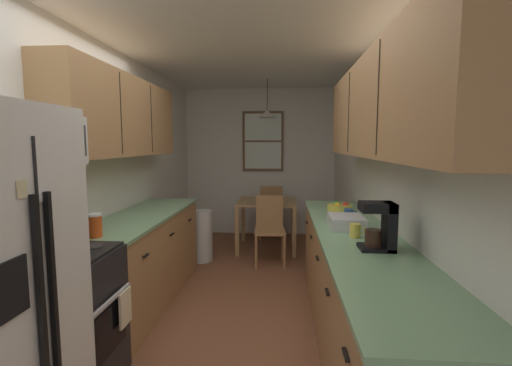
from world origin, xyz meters
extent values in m
plane|color=brown|center=(0.00, 1.00, 0.00)|extent=(12.00, 12.00, 0.00)
cube|color=white|center=(-1.35, 1.00, 1.27)|extent=(0.10, 9.00, 2.55)
cube|color=white|center=(1.35, 1.00, 1.27)|extent=(0.10, 9.00, 2.55)
cube|color=white|center=(0.00, 3.65, 1.27)|extent=(4.40, 0.10, 2.55)
cube|color=white|center=(0.00, 1.00, 2.59)|extent=(4.40, 9.00, 0.08)
cube|color=black|center=(-0.59, -1.29, 0.83)|extent=(0.01, 0.01, 1.59)
cube|color=black|center=(-0.58, -1.33, 0.83)|extent=(0.02, 0.02, 1.13)
cube|color=black|center=(-0.58, -1.25, 0.83)|extent=(0.02, 0.02, 1.13)
cube|color=black|center=(-0.59, -1.46, 1.06)|extent=(0.01, 0.15, 0.22)
cube|color=beige|center=(-0.59, -1.38, 1.43)|extent=(0.01, 0.05, 0.07)
cube|color=white|center=(-0.59, -1.27, 1.38)|extent=(0.01, 0.04, 0.05)
cube|color=black|center=(-0.99, -0.59, 0.45)|extent=(0.62, 0.60, 0.90)
cube|color=black|center=(-0.67, -0.59, 0.42)|extent=(0.01, 0.42, 0.30)
cube|color=silver|center=(-0.65, -0.59, 0.63)|extent=(0.02, 0.48, 0.02)
cube|color=black|center=(-0.99, -0.59, 0.91)|extent=(0.59, 0.57, 0.02)
cube|color=black|center=(-1.27, -0.59, 1.00)|extent=(0.06, 0.60, 0.20)
cylinder|color=#2D2D2D|center=(-1.13, -0.73, 0.93)|extent=(0.15, 0.15, 0.01)
cylinder|color=#2D2D2D|center=(-1.13, -0.46, 0.93)|extent=(0.15, 0.15, 0.01)
cylinder|color=#2D2D2D|center=(-0.85, -0.73, 0.93)|extent=(0.15, 0.15, 0.01)
cylinder|color=#2D2D2D|center=(-0.85, -0.46, 0.93)|extent=(0.15, 0.15, 0.01)
cube|color=white|center=(-1.11, -0.59, 1.62)|extent=(0.38, 0.58, 0.32)
cube|color=black|center=(-0.92, -0.65, 1.62)|extent=(0.01, 0.35, 0.20)
cube|color=#2D2D33|center=(-0.92, -0.40, 1.62)|extent=(0.01, 0.12, 0.20)
cube|color=#A87A4C|center=(-1.00, 0.75, 0.43)|extent=(0.60, 2.06, 0.87)
cube|color=#7AA87A|center=(-1.00, 0.75, 0.89)|extent=(0.63, 2.08, 0.03)
cube|color=black|center=(-0.69, 0.06, 0.70)|extent=(0.02, 0.10, 0.01)
cube|color=black|center=(-0.69, 0.75, 0.70)|extent=(0.02, 0.10, 0.01)
cube|color=black|center=(-0.69, 1.43, 0.70)|extent=(0.02, 0.10, 0.01)
cube|color=#A87A4C|center=(-1.14, 0.70, 1.86)|extent=(0.32, 2.16, 0.75)
cube|color=#2D2319|center=(-0.98, 0.34, 1.86)|extent=(0.01, 0.01, 0.69)
cube|color=#2D2319|center=(-0.98, 1.05, 1.86)|extent=(0.01, 0.01, 0.69)
cube|color=#A87A4C|center=(1.00, 0.11, 0.43)|extent=(0.60, 3.27, 0.87)
cube|color=#7AA87A|center=(1.00, 0.11, 0.89)|extent=(0.63, 3.29, 0.03)
cube|color=black|center=(0.69, -1.20, 0.70)|extent=(0.02, 0.10, 0.01)
cube|color=black|center=(0.69, -0.55, 0.70)|extent=(0.02, 0.10, 0.01)
cube|color=black|center=(0.69, 0.11, 0.70)|extent=(0.02, 0.10, 0.01)
cube|color=black|center=(0.69, 0.76, 0.70)|extent=(0.02, 0.10, 0.01)
cube|color=black|center=(0.69, 1.41, 0.70)|extent=(0.02, 0.10, 0.01)
cube|color=#A87A4C|center=(1.14, 0.06, 1.87)|extent=(0.32, 2.97, 0.74)
cube|color=#2D2319|center=(0.98, -0.43, 1.87)|extent=(0.01, 0.01, 0.68)
cube|color=#2D2319|center=(0.98, 0.55, 1.87)|extent=(0.01, 0.01, 0.68)
cube|color=#A87F51|center=(0.17, 2.66, 0.73)|extent=(0.87, 0.83, 0.03)
cube|color=#A87F51|center=(-0.24, 2.27, 0.36)|extent=(0.06, 0.06, 0.71)
cube|color=#A87F51|center=(0.57, 2.27, 0.36)|extent=(0.06, 0.06, 0.71)
cube|color=#A87F51|center=(-0.24, 3.05, 0.36)|extent=(0.06, 0.06, 0.71)
cube|color=#A87F51|center=(0.57, 3.05, 0.36)|extent=(0.06, 0.06, 0.71)
cube|color=#A87A4C|center=(0.24, 1.97, 0.45)|extent=(0.43, 0.43, 0.04)
cube|color=#A87A4C|center=(0.23, 2.15, 0.68)|extent=(0.37, 0.06, 0.45)
cylinder|color=#A87A4C|center=(0.44, 1.80, 0.22)|extent=(0.04, 0.04, 0.43)
cylinder|color=#A87A4C|center=(0.07, 1.77, 0.22)|extent=(0.04, 0.04, 0.43)
cylinder|color=#A87A4C|center=(0.41, 2.16, 0.22)|extent=(0.04, 0.04, 0.43)
cylinder|color=#A87A4C|center=(0.05, 2.13, 0.22)|extent=(0.04, 0.04, 0.43)
cube|color=#A87A4C|center=(0.20, 3.36, 0.45)|extent=(0.43, 0.43, 0.04)
cube|color=#A87A4C|center=(0.22, 3.18, 0.68)|extent=(0.37, 0.06, 0.45)
cylinder|color=#A87A4C|center=(0.01, 3.53, 0.22)|extent=(0.04, 0.04, 0.43)
cylinder|color=#A87A4C|center=(0.37, 3.56, 0.22)|extent=(0.04, 0.04, 0.43)
cylinder|color=#A87A4C|center=(0.03, 3.16, 0.22)|extent=(0.04, 0.04, 0.43)
cylinder|color=#A87A4C|center=(0.40, 3.19, 0.22)|extent=(0.04, 0.04, 0.43)
cylinder|color=black|center=(0.17, 2.66, 2.32)|extent=(0.01, 0.01, 0.46)
cone|color=beige|center=(0.17, 2.66, 2.04)|extent=(0.26, 0.26, 0.10)
sphere|color=white|center=(0.17, 2.66, 2.06)|extent=(0.06, 0.06, 0.06)
cube|color=brown|center=(0.06, 3.58, 1.64)|extent=(0.71, 0.04, 1.03)
cube|color=silver|center=(0.06, 3.56, 1.64)|extent=(0.63, 0.01, 0.95)
cube|color=brown|center=(0.06, 3.56, 1.64)|extent=(0.63, 0.02, 0.03)
cylinder|color=silver|center=(-0.70, 2.04, 0.35)|extent=(0.31, 0.31, 0.69)
cylinder|color=#D84C19|center=(-1.00, -0.14, 0.98)|extent=(0.11, 0.11, 0.16)
cylinder|color=white|center=(-1.00, -0.14, 1.07)|extent=(0.11, 0.11, 0.02)
cube|color=beige|center=(-0.64, -0.44, 0.50)|extent=(0.02, 0.16, 0.24)
cube|color=black|center=(1.03, -0.30, 0.91)|extent=(0.22, 0.18, 0.02)
cube|color=black|center=(1.11, -0.30, 1.06)|extent=(0.06, 0.18, 0.32)
cube|color=black|center=(1.03, -0.30, 1.19)|extent=(0.22, 0.18, 0.06)
cylinder|color=#331E14|center=(1.01, -0.30, 0.98)|extent=(0.11, 0.11, 0.11)
cylinder|color=#E5CC4C|center=(0.96, 0.01, 0.95)|extent=(0.08, 0.08, 0.10)
torus|color=#E5CC4C|center=(1.01, 0.01, 0.96)|extent=(0.05, 0.01, 0.05)
cylinder|color=#335999|center=(1.03, 0.70, 0.95)|extent=(0.08, 0.08, 0.09)
torus|color=#335999|center=(1.08, 0.70, 0.95)|extent=(0.05, 0.01, 0.05)
cylinder|color=#E5D14C|center=(1.01, 1.11, 0.93)|extent=(0.26, 0.26, 0.06)
cylinder|color=black|center=(1.01, 1.11, 0.95)|extent=(0.22, 0.22, 0.03)
sphere|color=red|center=(1.07, 1.10, 0.96)|extent=(0.06, 0.06, 0.06)
sphere|color=green|center=(0.99, 1.17, 0.96)|extent=(0.06, 0.06, 0.06)
sphere|color=yellow|center=(0.98, 1.06, 0.96)|extent=(0.06, 0.06, 0.06)
cube|color=silver|center=(0.94, 0.31, 0.95)|extent=(0.28, 0.34, 0.10)
cylinder|color=#E0D14C|center=(0.26, 2.60, 0.77)|extent=(0.17, 0.17, 0.06)
camera|label=1|loc=(0.42, -2.67, 1.60)|focal=25.12mm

